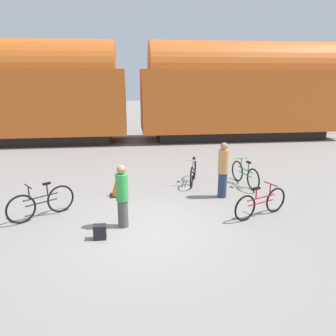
{
  "coord_description": "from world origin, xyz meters",
  "views": [
    {
      "loc": [
        -0.3,
        -7.15,
        3.62
      ],
      "look_at": [
        0.74,
        1.54,
        1.1
      ],
      "focal_mm": 35.0,
      "sensor_mm": 36.0,
      "label": 1
    }
  ],
  "objects": [
    {
      "name": "ground_plane",
      "position": [
        0.0,
        0.0,
        0.0
      ],
      "size": [
        80.0,
        80.0,
        0.0
      ],
      "primitive_type": "plane",
      "color": "gray"
    },
    {
      "name": "freight_train",
      "position": [
        0.0,
        11.13,
        2.79
      ],
      "size": [
        23.41,
        3.11,
        5.35
      ],
      "color": "black",
      "rests_on": "ground_plane"
    },
    {
      "name": "rail_near",
      "position": [
        0.0,
        10.42,
        0.01
      ],
      "size": [
        35.41,
        0.07,
        0.01
      ],
      "primitive_type": "cube",
      "color": "#4C4238",
      "rests_on": "ground_plane"
    },
    {
      "name": "rail_far",
      "position": [
        0.0,
        11.85,
        0.01
      ],
      "size": [
        35.41,
        0.07,
        0.01
      ],
      "primitive_type": "cube",
      "color": "#4C4238",
      "rests_on": "ground_plane"
    },
    {
      "name": "bicycle_silver",
      "position": [
        1.83,
        3.37,
        0.38
      ],
      "size": [
        0.57,
        1.64,
        0.89
      ],
      "color": "black",
      "rests_on": "ground_plane"
    },
    {
      "name": "bicycle_black",
      "position": [
        -2.62,
        1.09,
        0.4
      ],
      "size": [
        1.48,
        1.1,
        0.94
      ],
      "color": "black",
      "rests_on": "ground_plane"
    },
    {
      "name": "bicycle_maroon",
      "position": [
        3.06,
        0.47,
        0.37
      ],
      "size": [
        1.66,
        0.76,
        0.86
      ],
      "color": "black",
      "rests_on": "ground_plane"
    },
    {
      "name": "bicycle_green",
      "position": [
        3.51,
        2.94,
        0.38
      ],
      "size": [
        0.48,
        1.7,
        0.9
      ],
      "color": "black",
      "rests_on": "ground_plane"
    },
    {
      "name": "person_in_tan",
      "position": [
        2.45,
        1.97,
        0.86
      ],
      "size": [
        0.31,
        0.31,
        1.69
      ],
      "rotation": [
        0.0,
        0.0,
        0.1
      ],
      "color": "#283351",
      "rests_on": "ground_plane"
    },
    {
      "name": "person_in_green",
      "position": [
        -0.51,
        0.3,
        0.8
      ],
      "size": [
        0.3,
        0.3,
        1.57
      ],
      "rotation": [
        0.0,
        0.0,
        1.9
      ],
      "color": "#514C47",
      "rests_on": "ground_plane"
    },
    {
      "name": "backpack",
      "position": [
        -1.03,
        -0.28,
        0.17
      ],
      "size": [
        0.28,
        0.2,
        0.34
      ],
      "color": "black",
      "rests_on": "ground_plane"
    },
    {
      "name": "traffic_cone",
      "position": [
        -0.74,
        2.46,
        0.25
      ],
      "size": [
        0.4,
        0.4,
        0.55
      ],
      "color": "black",
      "rests_on": "ground_plane"
    }
  ]
}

